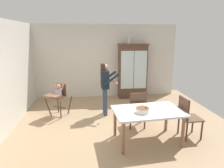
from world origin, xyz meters
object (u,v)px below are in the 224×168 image
(china_cabinet, at_px, (132,71))
(dining_chair_right_end, at_px, (187,115))
(high_chair_with_toddler, at_px, (59,94))
(adult_person, at_px, (105,83))
(ceramic_vase, at_px, (129,40))
(dining_chair_far_side, at_px, (137,107))
(birthday_cake, at_px, (142,110))
(dining_table, at_px, (148,114))

(china_cabinet, xyz_separation_m, dining_chair_right_end, (0.57, -3.18, -0.45))
(high_chair_with_toddler, xyz_separation_m, adult_person, (1.35, -0.11, 0.31))
(ceramic_vase, xyz_separation_m, dining_chair_far_side, (-0.28, -2.58, -1.57))
(dining_chair_right_end, bearing_deg, high_chair_with_toddler, 58.36)
(birthday_cake, bearing_deg, ceramic_vase, 83.65)
(dining_table, height_order, dining_chair_far_side, dining_chair_far_side)
(high_chair_with_toddler, bearing_deg, adult_person, 25.76)
(china_cabinet, height_order, high_chair_with_toddler, china_cabinet)
(adult_person, distance_m, dining_chair_far_side, 1.28)
(china_cabinet, bearing_deg, birthday_cake, -99.00)
(ceramic_vase, height_order, dining_table, ceramic_vase)
(china_cabinet, relative_size, dining_chair_far_side, 2.09)
(china_cabinet, relative_size, dining_table, 1.30)
(ceramic_vase, bearing_deg, dining_chair_right_end, -77.12)
(dining_table, relative_size, birthday_cake, 5.50)
(dining_chair_right_end, bearing_deg, birthday_cake, 97.05)
(adult_person, xyz_separation_m, dining_table, (0.78, -1.66, -0.32))
(ceramic_vase, bearing_deg, birthday_cake, -96.35)
(china_cabinet, relative_size, high_chair_with_toddler, 2.11)
(adult_person, bearing_deg, birthday_cake, -165.00)
(dining_chair_far_side, bearing_deg, high_chair_with_toddler, -28.33)
(china_cabinet, height_order, dining_table, china_cabinet)
(china_cabinet, bearing_deg, dining_table, -96.64)
(high_chair_with_toddler, height_order, dining_table, high_chair_with_toddler)
(ceramic_vase, bearing_deg, china_cabinet, -1.34)
(china_cabinet, distance_m, dining_chair_right_end, 3.26)
(china_cabinet, bearing_deg, dining_chair_far_side, -99.74)
(china_cabinet, bearing_deg, dining_chair_right_end, -79.84)
(dining_table, relative_size, dining_chair_far_side, 1.61)
(china_cabinet, distance_m, dining_chair_far_side, 2.65)
(china_cabinet, bearing_deg, high_chair_with_toddler, -149.37)
(china_cabinet, height_order, ceramic_vase, ceramic_vase)
(ceramic_vase, distance_m, dining_chair_far_side, 3.03)
(dining_table, bearing_deg, china_cabinet, 83.36)
(adult_person, bearing_deg, dining_table, -159.27)
(adult_person, xyz_separation_m, birthday_cake, (0.63, -1.78, -0.17))
(ceramic_vase, distance_m, dining_table, 3.59)
(ceramic_vase, xyz_separation_m, dining_chair_right_end, (0.73, -3.19, -1.57))
(ceramic_vase, xyz_separation_m, adult_person, (-1.00, -1.60, -1.16))
(adult_person, distance_m, dining_chair_right_end, 2.38)
(adult_person, bearing_deg, dining_chair_far_side, -148.10)
(china_cabinet, distance_m, birthday_cake, 3.42)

